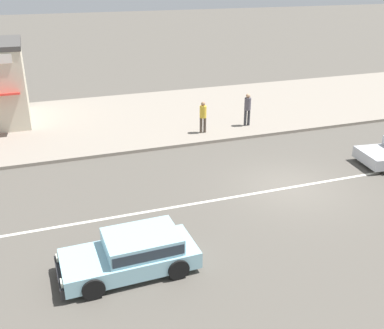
# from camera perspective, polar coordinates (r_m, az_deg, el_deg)

# --- Properties ---
(ground_plane) EXTENTS (160.00, 160.00, 0.00)m
(ground_plane) POSITION_cam_1_polar(r_m,az_deg,el_deg) (17.78, 12.33, -2.88)
(ground_plane) COLOR #544F47
(lane_centre_stripe) EXTENTS (50.40, 0.14, 0.01)m
(lane_centre_stripe) POSITION_cam_1_polar(r_m,az_deg,el_deg) (17.78, 12.33, -2.87)
(lane_centre_stripe) COLOR silver
(lane_centre_stripe) RESTS_ON ground
(kerb_strip) EXTENTS (68.00, 10.00, 0.15)m
(kerb_strip) POSITION_cam_1_polar(r_m,az_deg,el_deg) (26.54, 0.68, 6.75)
(kerb_strip) COLOR gray
(kerb_strip) RESTS_ON ground
(hatchback_pale_blue_2) EXTENTS (3.84, 1.86, 1.10)m
(hatchback_pale_blue_2) POSITION_cam_1_polar(r_m,az_deg,el_deg) (12.72, -7.39, -10.94)
(hatchback_pale_blue_2) COLOR #93C6D6
(hatchback_pale_blue_2) RESTS_ON ground
(pedestrian_near_clock) EXTENTS (0.34, 0.34, 1.72)m
(pedestrian_near_clock) POSITION_cam_1_polar(r_m,az_deg,el_deg) (23.74, 7.06, 7.26)
(pedestrian_near_clock) COLOR #333338
(pedestrian_near_clock) RESTS_ON kerb_strip
(pedestrian_by_shop) EXTENTS (0.34, 0.34, 1.60)m
(pedestrian_by_shop) POSITION_cam_1_polar(r_m,az_deg,el_deg) (22.52, 1.41, 6.32)
(pedestrian_by_shop) COLOR #4C4238
(pedestrian_by_shop) RESTS_ON kerb_strip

